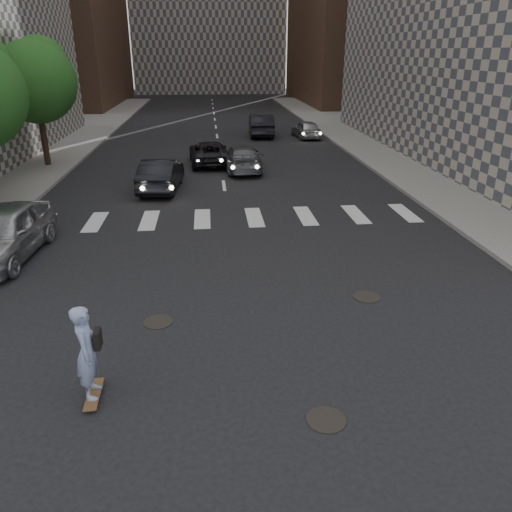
% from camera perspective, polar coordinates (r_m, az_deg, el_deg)
% --- Properties ---
extents(ground, '(160.00, 160.00, 0.00)m').
position_cam_1_polar(ground, '(11.03, -1.12, -10.19)').
color(ground, black).
rests_on(ground, ground).
extents(sidewalk_right, '(13.00, 80.00, 0.15)m').
position_cam_1_polar(sidewalk_right, '(33.48, 22.03, 10.71)').
color(sidewalk_right, gray).
rests_on(sidewalk_right, ground).
extents(tree_c, '(4.20, 4.20, 6.60)m').
position_cam_1_polar(tree_c, '(29.77, -23.82, 18.13)').
color(tree_c, '#382619').
rests_on(tree_c, sidewalk_left).
extents(manhole_a, '(0.70, 0.70, 0.02)m').
position_cam_1_polar(manhole_a, '(9.19, 8.01, -18.04)').
color(manhole_a, black).
rests_on(manhole_a, ground).
extents(manhole_b, '(0.70, 0.70, 0.02)m').
position_cam_1_polar(manhole_b, '(12.11, -11.12, -7.39)').
color(manhole_b, black).
rests_on(manhole_b, ground).
extents(manhole_c, '(0.70, 0.70, 0.02)m').
position_cam_1_polar(manhole_c, '(13.34, 12.53, -4.58)').
color(manhole_c, black).
rests_on(manhole_c, ground).
extents(skateboarder, '(0.47, 0.97, 1.91)m').
position_cam_1_polar(skateboarder, '(9.48, -18.66, -10.35)').
color(skateboarder, brown).
rests_on(skateboarder, ground).
extents(silver_sedan, '(2.24, 4.88, 1.62)m').
position_cam_1_polar(silver_sedan, '(17.05, -26.93, 2.39)').
color(silver_sedan, '#ACADB3').
rests_on(silver_sedan, ground).
extents(traffic_car_a, '(1.91, 4.50, 1.44)m').
position_cam_1_polar(traffic_car_a, '(23.49, -10.79, 9.16)').
color(traffic_car_a, black).
rests_on(traffic_car_a, ground).
extents(traffic_car_b, '(2.10, 4.68, 1.33)m').
position_cam_1_polar(traffic_car_b, '(27.05, -1.62, 11.14)').
color(traffic_car_b, '#53565A').
rests_on(traffic_car_b, ground).
extents(traffic_car_c, '(2.42, 4.73, 1.28)m').
position_cam_1_polar(traffic_car_c, '(28.74, -5.34, 11.67)').
color(traffic_car_c, black).
rests_on(traffic_car_c, ground).
extents(traffic_car_d, '(1.86, 3.88, 1.28)m').
position_cam_1_polar(traffic_car_d, '(37.89, 5.73, 14.24)').
color(traffic_car_d, '#B3B5BB').
rests_on(traffic_car_d, ground).
extents(traffic_car_e, '(1.92, 4.98, 1.62)m').
position_cam_1_polar(traffic_car_e, '(38.62, 0.59, 14.75)').
color(traffic_car_e, black).
rests_on(traffic_car_e, ground).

